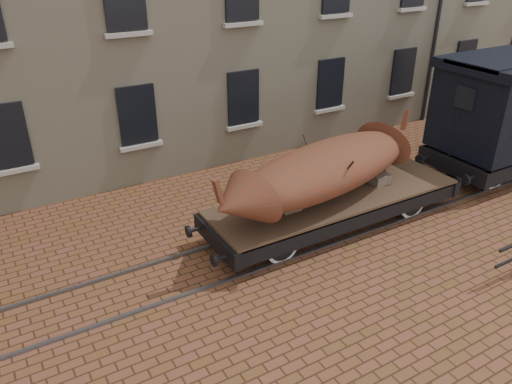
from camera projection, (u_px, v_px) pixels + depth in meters
ground at (304, 235)px, 12.68m from camera, size 90.00×90.00×0.00m
rail_track at (304, 234)px, 12.67m from camera, size 30.00×1.52×0.06m
flatcar_wagon at (335, 201)px, 12.78m from camera, size 7.65×2.08×1.16m
iron_boat at (326, 168)px, 12.14m from camera, size 6.79×3.00×1.62m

